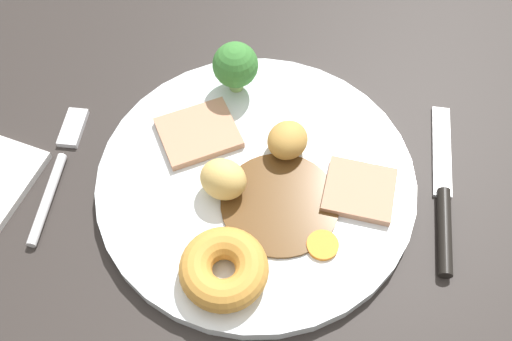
{
  "coord_description": "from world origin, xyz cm",
  "views": [
    {
      "loc": [
        4.75,
        -26.87,
        50.05
      ],
      "look_at": [
        2.76,
        1.05,
        6.0
      ],
      "focal_mm": 40.5,
      "sensor_mm": 36.0,
      "label": 1
    }
  ],
  "objects_px": {
    "meat_slice_under": "(198,133)",
    "carrot_coin_front": "(323,245)",
    "yorkshire_pudding": "(224,269)",
    "fork": "(59,168)",
    "broccoli_floret": "(232,65)",
    "roast_potato_left": "(288,140)",
    "dinner_plate": "(256,180)",
    "knife": "(443,200)",
    "meat_slice_main": "(360,193)",
    "roast_potato_right": "(219,179)"
  },
  "relations": [
    {
      "from": "roast_potato_left",
      "to": "carrot_coin_front",
      "type": "relative_size",
      "value": 1.46
    },
    {
      "from": "yorkshire_pudding",
      "to": "knife",
      "type": "bearing_deg",
      "value": 25.48
    },
    {
      "from": "dinner_plate",
      "to": "knife",
      "type": "relative_size",
      "value": 1.59
    },
    {
      "from": "roast_potato_left",
      "to": "carrot_coin_front",
      "type": "bearing_deg",
      "value": -70.51
    },
    {
      "from": "fork",
      "to": "meat_slice_under",
      "type": "bearing_deg",
      "value": -70.52
    },
    {
      "from": "carrot_coin_front",
      "to": "fork",
      "type": "bearing_deg",
      "value": 164.68
    },
    {
      "from": "meat_slice_under",
      "to": "broccoli_floret",
      "type": "relative_size",
      "value": 1.29
    },
    {
      "from": "meat_slice_under",
      "to": "knife",
      "type": "distance_m",
      "value": 0.24
    },
    {
      "from": "yorkshire_pudding",
      "to": "fork",
      "type": "relative_size",
      "value": 0.48
    },
    {
      "from": "knife",
      "to": "carrot_coin_front",
      "type": "bearing_deg",
      "value": 122.61
    },
    {
      "from": "roast_potato_right",
      "to": "meat_slice_main",
      "type": "bearing_deg",
      "value": 1.75
    },
    {
      "from": "meat_slice_under",
      "to": "roast_potato_left",
      "type": "relative_size",
      "value": 1.78
    },
    {
      "from": "meat_slice_main",
      "to": "broccoli_floret",
      "type": "height_order",
      "value": "broccoli_floret"
    },
    {
      "from": "roast_potato_left",
      "to": "knife",
      "type": "xyz_separation_m",
      "value": [
        0.15,
        -0.04,
        -0.03
      ]
    },
    {
      "from": "meat_slice_under",
      "to": "dinner_plate",
      "type": "bearing_deg",
      "value": -36.16
    },
    {
      "from": "yorkshire_pudding",
      "to": "roast_potato_right",
      "type": "bearing_deg",
      "value": 98.7
    },
    {
      "from": "yorkshire_pudding",
      "to": "fork",
      "type": "height_order",
      "value": "yorkshire_pudding"
    },
    {
      "from": "meat_slice_under",
      "to": "broccoli_floret",
      "type": "xyz_separation_m",
      "value": [
        0.03,
        0.06,
        0.03
      ]
    },
    {
      "from": "dinner_plate",
      "to": "roast_potato_left",
      "type": "height_order",
      "value": "roast_potato_left"
    },
    {
      "from": "meat_slice_main",
      "to": "carrot_coin_front",
      "type": "xyz_separation_m",
      "value": [
        -0.03,
        -0.05,
        -0.0
      ]
    },
    {
      "from": "meat_slice_main",
      "to": "carrot_coin_front",
      "type": "relative_size",
      "value": 2.23
    },
    {
      "from": "meat_slice_main",
      "to": "knife",
      "type": "relative_size",
      "value": 0.33
    },
    {
      "from": "meat_slice_main",
      "to": "roast_potato_right",
      "type": "bearing_deg",
      "value": -178.25
    },
    {
      "from": "roast_potato_left",
      "to": "roast_potato_right",
      "type": "xyz_separation_m",
      "value": [
        -0.06,
        -0.05,
        0.0
      ]
    },
    {
      "from": "meat_slice_under",
      "to": "yorkshire_pudding",
      "type": "height_order",
      "value": "yorkshire_pudding"
    },
    {
      "from": "yorkshire_pudding",
      "to": "meat_slice_under",
      "type": "bearing_deg",
      "value": 105.49
    },
    {
      "from": "broccoli_floret",
      "to": "fork",
      "type": "xyz_separation_m",
      "value": [
        -0.16,
        -0.1,
        -0.04
      ]
    },
    {
      "from": "roast_potato_left",
      "to": "fork",
      "type": "xyz_separation_m",
      "value": [
        -0.22,
        -0.03,
        -0.03
      ]
    },
    {
      "from": "meat_slice_main",
      "to": "broccoli_floret",
      "type": "xyz_separation_m",
      "value": [
        -0.13,
        0.12,
        0.03
      ]
    },
    {
      "from": "broccoli_floret",
      "to": "fork",
      "type": "relative_size",
      "value": 0.36
    },
    {
      "from": "dinner_plate",
      "to": "yorkshire_pudding",
      "type": "xyz_separation_m",
      "value": [
        -0.02,
        -0.1,
        0.02
      ]
    },
    {
      "from": "yorkshire_pudding",
      "to": "fork",
      "type": "xyz_separation_m",
      "value": [
        -0.17,
        0.1,
        -0.02
      ]
    },
    {
      "from": "yorkshire_pudding",
      "to": "broccoli_floret",
      "type": "distance_m",
      "value": 0.2
    },
    {
      "from": "meat_slice_main",
      "to": "yorkshire_pudding",
      "type": "xyz_separation_m",
      "value": [
        -0.11,
        -0.09,
        0.01
      ]
    },
    {
      "from": "meat_slice_under",
      "to": "roast_potato_left",
      "type": "height_order",
      "value": "roast_potato_left"
    },
    {
      "from": "roast_potato_right",
      "to": "carrot_coin_front",
      "type": "xyz_separation_m",
      "value": [
        0.09,
        -0.05,
        -0.02
      ]
    },
    {
      "from": "meat_slice_main",
      "to": "roast_potato_right",
      "type": "distance_m",
      "value": 0.13
    },
    {
      "from": "carrot_coin_front",
      "to": "dinner_plate",
      "type": "bearing_deg",
      "value": 132.99
    },
    {
      "from": "yorkshire_pudding",
      "to": "knife",
      "type": "height_order",
      "value": "yorkshire_pudding"
    },
    {
      "from": "meat_slice_under",
      "to": "carrot_coin_front",
      "type": "relative_size",
      "value": 2.59
    },
    {
      "from": "carrot_coin_front",
      "to": "broccoli_floret",
      "type": "distance_m",
      "value": 0.2
    },
    {
      "from": "dinner_plate",
      "to": "roast_potato_right",
      "type": "height_order",
      "value": "roast_potato_right"
    },
    {
      "from": "meat_slice_under",
      "to": "carrot_coin_front",
      "type": "height_order",
      "value": "meat_slice_under"
    },
    {
      "from": "roast_potato_right",
      "to": "broccoli_floret",
      "type": "height_order",
      "value": "broccoli_floret"
    },
    {
      "from": "dinner_plate",
      "to": "knife",
      "type": "height_order",
      "value": "dinner_plate"
    },
    {
      "from": "carrot_coin_front",
      "to": "fork",
      "type": "xyz_separation_m",
      "value": [
        -0.25,
        0.07,
        -0.01
      ]
    },
    {
      "from": "yorkshire_pudding",
      "to": "carrot_coin_front",
      "type": "relative_size",
      "value": 2.66
    },
    {
      "from": "yorkshire_pudding",
      "to": "fork",
      "type": "bearing_deg",
      "value": 149.17
    },
    {
      "from": "dinner_plate",
      "to": "yorkshire_pudding",
      "type": "height_order",
      "value": "yorkshire_pudding"
    },
    {
      "from": "yorkshire_pudding",
      "to": "broccoli_floret",
      "type": "height_order",
      "value": "broccoli_floret"
    }
  ]
}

